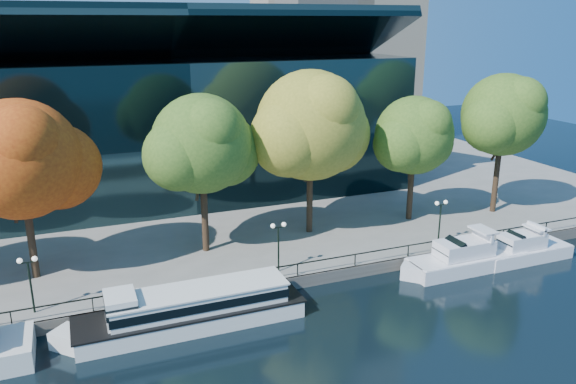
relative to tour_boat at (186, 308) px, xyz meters
name	(u,v)px	position (x,y,z in m)	size (l,w,h in m)	color
ground	(315,306)	(9.24, -0.62, -1.35)	(160.00, 160.00, 0.00)	black
promenade	(199,176)	(9.24, 35.76, -0.85)	(90.00, 67.08, 1.00)	slate
railing	(298,264)	(9.24, 2.63, 0.59)	(88.20, 0.08, 0.99)	black
convention_building	(171,123)	(5.24, 31.17, 7.16)	(50.00, 24.57, 21.43)	black
tour_boat	(186,308)	(0.00, 0.00, 0.00)	(16.72, 3.73, 3.17)	silver
cruiser_near	(464,258)	(23.23, 0.46, -0.30)	(11.68, 3.01, 3.38)	white
cruiser_far	(521,250)	(29.07, 0.21, -0.36)	(9.55, 2.65, 3.12)	white
tree_1	(23,162)	(-9.32, 9.81, 8.72)	(10.96, 8.99, 13.64)	black
tree_2	(204,146)	(4.05, 10.08, 8.77)	(10.18, 8.35, 13.37)	black
tree_3	(313,128)	(14.12, 10.91, 9.43)	(12.24, 10.04, 14.88)	black
tree_4	(416,137)	(24.69, 10.52, 7.89)	(9.35, 7.67, 12.14)	black
tree_5	(505,117)	(34.06, 9.27, 9.47)	(10.12, 8.30, 14.05)	black
lamp_0	(29,272)	(-9.45, 3.88, 2.63)	(1.26, 0.36, 4.03)	black
lamp_1	(278,236)	(8.15, 3.88, 2.63)	(1.26, 0.36, 4.03)	black
lamp_2	(441,212)	(23.16, 3.88, 2.63)	(1.26, 0.36, 4.03)	black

